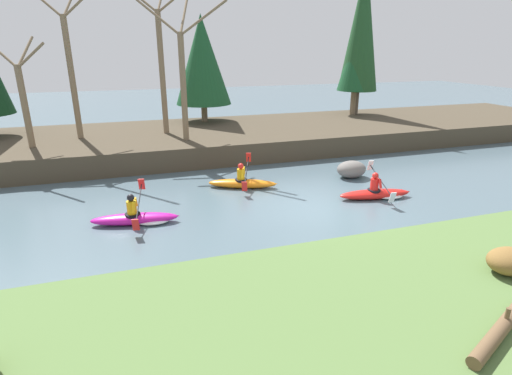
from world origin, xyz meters
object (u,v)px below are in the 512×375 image
driftwood_log (501,329)px  boulder_midstream (351,169)px  kayaker_lead (378,193)px  kayaker_trailing (138,218)px  kayaker_middle (243,182)px

driftwood_log → boulder_midstream: bearing=48.8°
kayaker_lead → kayaker_trailing: 8.55m
kayaker_trailing → driftwood_log: 9.94m
kayaker_middle → kayaker_trailing: 4.71m
kayaker_middle → kayaker_trailing: (-4.12, -2.29, -0.02)m
kayaker_middle → kayaker_trailing: size_ratio=0.98×
kayaker_trailing → boulder_midstream: bearing=23.1°
kayaker_trailing → boulder_midstream: 9.18m
kayaker_trailing → driftwood_log: size_ratio=1.20×
boulder_midstream → kayaker_middle: bearing=178.2°
kayaker_middle → boulder_midstream: 4.81m
kayaker_lead → kayaker_trailing: (-8.54, 0.40, 0.00)m
boulder_midstream → kayaker_trailing: bearing=-166.5°
kayaker_lead → driftwood_log: (-2.74, -7.66, 0.48)m
kayaker_lead → kayaker_middle: bearing=157.0°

